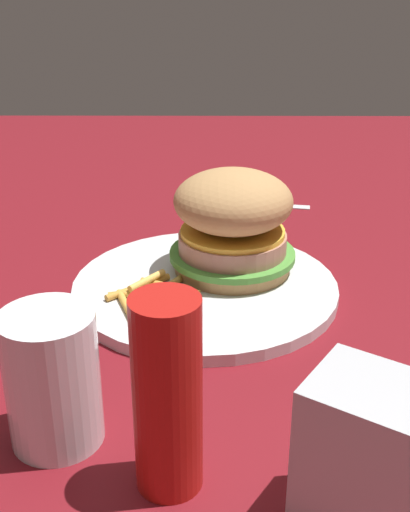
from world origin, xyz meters
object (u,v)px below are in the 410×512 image
(sandwich, at_px, (233,221))
(fork, at_px, (247,202))
(napkin, at_px, (248,204))
(napkin_dispenser, at_px, (382,465))
(drink_glass, at_px, (53,386))
(fries_pile, at_px, (147,293))
(plate, at_px, (205,288))
(ketchup_bottle, at_px, (167,396))

(sandwich, bearing_deg, fork, 173.15)
(napkin, height_order, napkin_dispenser, napkin_dispenser)
(drink_glass, bearing_deg, sandwich, 152.50)
(sandwich, bearing_deg, napkin, 172.76)
(fork, xyz_separation_m, drink_glass, (0.49, -0.16, 0.04))
(fries_pile, xyz_separation_m, drink_glass, (0.19, -0.05, 0.03))
(napkin, distance_m, napkin_dispenser, 0.58)
(fries_pile, relative_size, drink_glass, 1.08)
(plate, xyz_separation_m, napkin, (-0.26, 0.06, -0.01))
(napkin, xyz_separation_m, drink_glass, (0.49, -0.16, 0.04))
(drink_glass, bearing_deg, fork, 161.73)
(drink_glass, xyz_separation_m, ketchup_bottle, (0.04, 0.08, 0.02))
(fries_pile, xyz_separation_m, napkin, (-0.30, 0.11, -0.02))
(fork, relative_size, napkin_dispenser, 1.70)
(sandwich, distance_m, napkin, 0.24)
(sandwich, height_order, drink_glass, sandwich)
(plate, relative_size, ketchup_bottle, 1.98)
(fries_pile, relative_size, ketchup_bottle, 0.80)
(ketchup_bottle, bearing_deg, plate, 175.31)
(napkin, relative_size, fork, 0.63)
(plate, distance_m, napkin_dispenser, 0.33)
(sandwich, height_order, ketchup_bottle, ketchup_bottle)
(napkin, distance_m, ketchup_bottle, 0.54)
(plate, relative_size, napkin_dispenser, 2.66)
(fries_pile, xyz_separation_m, fork, (-0.30, 0.11, -0.01))
(plate, height_order, ketchup_bottle, ketchup_bottle)
(sandwich, height_order, fries_pile, sandwich)
(ketchup_bottle, bearing_deg, napkin_dispenser, 72.15)
(fries_pile, bearing_deg, napkin_dispenser, 30.16)
(drink_glass, distance_m, ketchup_bottle, 0.10)
(fork, xyz_separation_m, napkin_dispenser, (0.57, 0.05, 0.05))
(fries_pile, distance_m, napkin, 0.32)
(fork, bearing_deg, ketchup_bottle, -8.40)
(fries_pile, distance_m, ketchup_bottle, 0.24)
(plate, distance_m, napkin, 0.27)
(ketchup_bottle, bearing_deg, sandwich, 170.41)
(plate, bearing_deg, drink_glass, -25.08)
(plate, xyz_separation_m, sandwich, (-0.03, 0.03, 0.06))
(fork, bearing_deg, sandwich, -6.85)
(napkin, distance_m, fork, 0.00)
(plate, distance_m, fork, 0.27)
(sandwich, bearing_deg, napkin_dispenser, 12.45)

